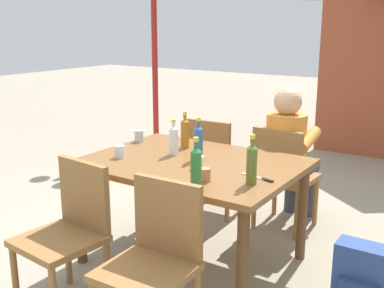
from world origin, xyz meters
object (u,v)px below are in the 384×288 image
chair_near_left (70,227)px  cup_terracotta (205,175)px  bottle_amber (185,132)px  cup_glass (120,152)px  chair_near_right (155,255)px  person_in_white_shirt (289,150)px  bottle_blue (198,141)px  bottle_olive (252,163)px  dining_table (192,173)px  bottle_green (196,167)px  table_knife (260,178)px  bottle_clear (174,139)px  chair_far_right (282,173)px  chair_far_left (214,161)px  cup_white (199,162)px  cup_steel (139,136)px  backpack_by_near_side (362,279)px

chair_near_left → cup_terracotta: size_ratio=10.86×
bottle_amber → cup_glass: 0.53m
chair_near_right → person_in_white_shirt: bearing=89.9°
person_in_white_shirt → bottle_blue: (-0.31, -0.89, 0.22)m
chair_near_left → bottle_olive: bottle_olive is taller
dining_table → bottle_blue: bearing=77.3°
bottle_green → table_knife: bottle_green is taller
bottle_blue → bottle_clear: (-0.21, 0.01, -0.02)m
person_in_white_shirt → bottle_amber: (-0.57, -0.68, 0.21)m
bottle_olive → cup_glass: (-1.03, 0.00, -0.09)m
chair_near_left → chair_far_right: bearing=69.1°
bottle_clear → cup_terracotta: size_ratio=3.24×
chair_far_left → bottle_blue: bottle_blue is taller
cup_terracotta → bottle_amber: bearing=133.0°
chair_far_left → chair_near_right: 1.79m
bottle_green → table_knife: (0.23, 0.36, -0.13)m
cup_white → bottle_amber: bearing=134.0°
bottle_amber → bottle_olive: bearing=-30.8°
chair_near_right → cup_white: (-0.19, 0.72, 0.30)m
bottle_blue → cup_white: 0.23m
bottle_green → cup_terracotta: 0.17m
cup_steel → bottle_green: bearing=-34.7°
cup_glass → bottle_amber: bearing=64.1°
chair_far_right → backpack_by_near_side: size_ratio=2.13×
cup_steel → cup_glass: bearing=-67.0°
chair_near_right → backpack_by_near_side: bearing=45.9°
chair_far_left → bottle_green: bottle_green is taller
bottle_green → cup_steel: bearing=145.3°
chair_far_left → chair_near_left: size_ratio=1.00×
dining_table → backpack_by_near_side: bearing=2.2°
bottle_green → cup_white: 0.40m
dining_table → bottle_amber: bearing=132.1°
person_in_white_shirt → cup_glass: (-0.80, -1.15, 0.13)m
chair_near_right → dining_table: bearing=111.1°
dining_table → bottle_blue: (0.01, 0.06, 0.22)m
table_knife → backpack_by_near_side: table_knife is taller
bottle_clear → chair_far_right: bearing=55.9°
bottle_green → cup_white: bearing=120.3°
chair_far_right → person_in_white_shirt: person_in_white_shirt is taller
chair_far_left → cup_glass: chair_far_left is taller
bottle_blue → chair_near_right: bearing=-71.0°
bottle_clear → table_knife: size_ratio=1.09×
chair_far_left → chair_near_left: (0.00, -1.68, 0.00)m
chair_near_left → cup_glass: 0.72m
chair_near_right → cup_steel: (-0.98, 1.06, 0.30)m
cup_glass → table_knife: bearing=6.3°
chair_far_left → bottle_green: 1.50m
bottle_amber → bottle_olive: bottle_olive is taller
chair_far_left → cup_glass: size_ratio=10.10×
chair_far_right → cup_glass: size_ratio=10.10×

